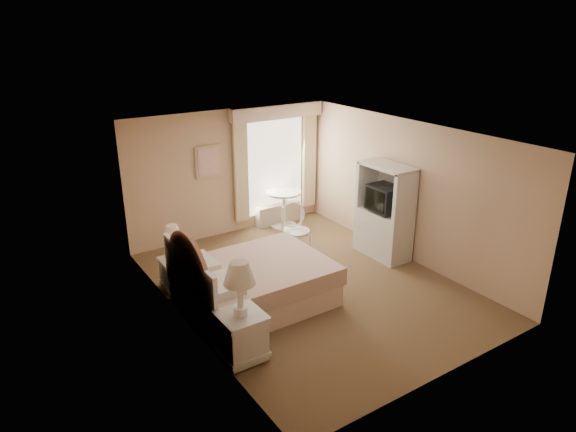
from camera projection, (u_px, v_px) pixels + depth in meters
room at (310, 214)px, 7.96m from camera, size 4.21×5.51×2.51m
window at (277, 162)px, 10.53m from camera, size 2.05×0.22×2.51m
framed_art at (208, 162)px, 9.74m from camera, size 0.52×0.04×0.62m
bed at (249, 284)px, 7.70m from camera, size 2.17×1.71×1.51m
nightstand_near at (241, 324)px, 6.42m from camera, size 0.56×0.56×1.35m
nightstand_far at (175, 265)px, 8.20m from camera, size 0.44×0.44×1.07m
round_table at (284, 203)px, 10.64m from camera, size 0.73×0.73×0.77m
cafe_chair at (295, 226)px, 9.25m from camera, size 0.56×0.56×1.02m
armoire at (384, 219)px, 9.26m from camera, size 0.52×1.03×1.72m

